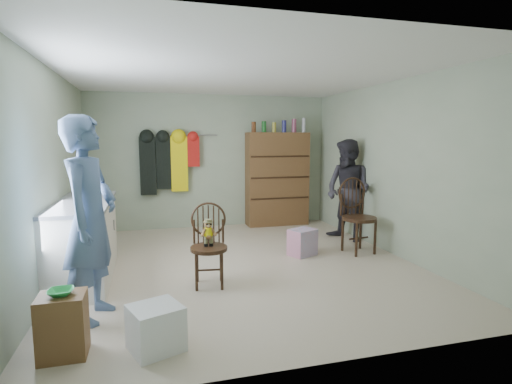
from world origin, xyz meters
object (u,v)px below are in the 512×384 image
object	(u,v)px
chair_far	(357,212)
dresser	(277,179)
chair_front	(209,240)
counter	(84,240)

from	to	relation	value
chair_far	dresser	xyz separation A→B (m)	(-0.54, 2.13, 0.32)
chair_front	chair_far	size ratio (longest dim) A/B	0.85
counter	chair_front	size ratio (longest dim) A/B	1.96
chair_far	dresser	size ratio (longest dim) A/B	0.53
counter	dresser	distance (m)	3.96
chair_far	dresser	world-z (taller)	dresser
chair_front	chair_far	world-z (taller)	chair_far
counter	chair_far	xyz separation A→B (m)	(3.74, 0.16, 0.12)
chair_front	dresser	world-z (taller)	dresser
chair_front	chair_far	xyz separation A→B (m)	(2.33, 0.78, 0.07)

